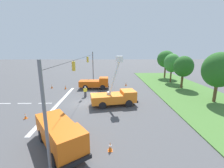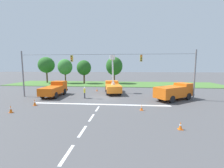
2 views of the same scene
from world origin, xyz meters
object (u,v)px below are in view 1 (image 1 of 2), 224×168
(traffic_cone_foreground_left, at_px, (126,96))
(traffic_cone_lane_edge_b, at_px, (25,116))
(traffic_cone_mid_left, at_px, (110,147))
(traffic_cone_near_bucket, at_px, (52,86))
(tree_west, at_px, (172,63))
(traffic_cone_foreground_right, at_px, (65,87))
(traffic_cone_lane_edge_a, at_px, (126,84))
(tree_east, at_px, (219,70))
(utility_truck_support_far, at_px, (60,133))
(utility_truck_bucket_lift, at_px, (115,96))
(utility_truck_support_near, at_px, (95,83))
(tree_centre, at_px, (183,67))
(tree_far_west, at_px, (166,59))
(road_worker, at_px, (85,91))

(traffic_cone_foreground_left, distance_m, traffic_cone_lane_edge_b, 14.34)
(traffic_cone_mid_left, height_order, traffic_cone_lane_edge_b, traffic_cone_mid_left)
(traffic_cone_near_bucket, bearing_deg, tree_west, 100.45)
(traffic_cone_foreground_right, height_order, traffic_cone_lane_edge_a, traffic_cone_foreground_right)
(tree_west, relative_size, tree_east, 0.92)
(tree_west, xyz_separation_m, utility_truck_support_far, (23.93, -18.48, -3.37))
(tree_east, relative_size, traffic_cone_foreground_left, 12.39)
(utility_truck_bucket_lift, bearing_deg, utility_truck_support_far, -26.65)
(utility_truck_support_near, xyz_separation_m, traffic_cone_lane_edge_a, (-2.28, 6.43, -0.76))
(tree_centre, xyz_separation_m, traffic_cone_mid_left, (19.07, -14.64, -4.04))
(tree_far_west, bearing_deg, utility_truck_support_far, -32.87)
(traffic_cone_foreground_right, distance_m, traffic_cone_near_bucket, 3.07)
(utility_truck_bucket_lift, relative_size, traffic_cone_mid_left, 9.06)
(tree_east, relative_size, utility_truck_bucket_lift, 1.08)
(traffic_cone_mid_left, relative_size, traffic_cone_lane_edge_a, 0.96)
(traffic_cone_foreground_left, bearing_deg, utility_truck_support_far, -27.54)
(road_worker, xyz_separation_m, traffic_cone_foreground_right, (-5.02, -4.74, -0.59))
(tree_far_west, distance_m, traffic_cone_lane_edge_b, 35.22)
(road_worker, bearing_deg, utility_truck_support_near, 167.40)
(traffic_cone_mid_left, bearing_deg, utility_truck_support_near, -171.52)
(utility_truck_bucket_lift, bearing_deg, traffic_cone_lane_edge_b, -68.36)
(traffic_cone_foreground_left, height_order, traffic_cone_near_bucket, traffic_cone_near_bucket)
(tree_east, height_order, traffic_cone_mid_left, tree_east)
(tree_west, height_order, utility_truck_bucket_lift, utility_truck_bucket_lift)
(tree_far_west, bearing_deg, traffic_cone_foreground_right, -64.56)
(utility_truck_bucket_lift, height_order, traffic_cone_mid_left, utility_truck_bucket_lift)
(tree_centre, relative_size, road_worker, 3.67)
(tree_centre, xyz_separation_m, traffic_cone_lane_edge_b, (13.31, -24.27, -4.10))
(utility_truck_bucket_lift, bearing_deg, tree_centre, 123.51)
(tree_centre, distance_m, traffic_cone_near_bucket, 26.70)
(traffic_cone_mid_left, bearing_deg, utility_truck_bucket_lift, 175.69)
(tree_centre, distance_m, utility_truck_bucket_lift, 16.95)
(traffic_cone_foreground_left, height_order, traffic_cone_lane_edge_a, traffic_cone_lane_edge_a)
(tree_west, bearing_deg, utility_truck_bucket_lift, -43.45)
(utility_truck_support_far, relative_size, traffic_cone_mid_left, 8.54)
(utility_truck_support_far, distance_m, traffic_cone_lane_edge_b, 7.80)
(utility_truck_bucket_lift, xyz_separation_m, road_worker, (-3.89, -4.78, -0.29))
(traffic_cone_foreground_right, bearing_deg, tree_centre, 90.69)
(road_worker, height_order, traffic_cone_lane_edge_a, road_worker)
(traffic_cone_foreground_left, bearing_deg, utility_truck_bucket_lift, -29.99)
(tree_east, relative_size, traffic_cone_mid_left, 9.76)
(road_worker, bearing_deg, traffic_cone_foreground_left, 84.91)
(tree_far_west, relative_size, tree_east, 1.01)
(utility_truck_support_near, height_order, traffic_cone_foreground_right, utility_truck_support_near)
(tree_far_west, relative_size, utility_truck_support_near, 1.27)
(utility_truck_bucket_lift, bearing_deg, tree_east, 93.34)
(tree_east, bearing_deg, traffic_cone_lane_edge_a, -131.50)
(traffic_cone_mid_left, bearing_deg, tree_centre, 142.50)
(utility_truck_support_near, xyz_separation_m, traffic_cone_foreground_right, (0.30, -5.93, -0.74))
(traffic_cone_lane_edge_a, bearing_deg, tree_east, 48.50)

